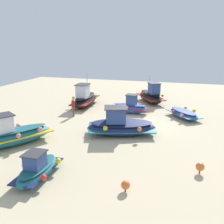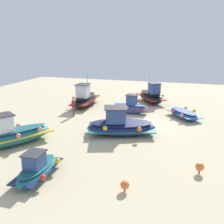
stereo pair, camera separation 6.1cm
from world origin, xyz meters
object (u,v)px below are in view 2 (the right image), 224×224
(fishing_boat_0, at_px, (11,135))
(fishing_boat_4, at_px, (184,114))
(fishing_boat_5, at_px, (130,107))
(fishing_boat_6, at_px, (151,96))
(fishing_boat_2, at_px, (121,126))
(fishing_boat_3, at_px, (37,169))
(mooring_buoy_1, at_px, (125,185))
(person_walking, at_px, (73,106))
(mooring_buoy_0, at_px, (200,167))
(fishing_boat_1, at_px, (85,99))

(fishing_boat_0, height_order, fishing_boat_4, fishing_boat_0)
(fishing_boat_5, distance_m, fishing_boat_6, 5.19)
(fishing_boat_2, bearing_deg, fishing_boat_5, -101.65)
(fishing_boat_3, relative_size, mooring_buoy_1, 6.21)
(person_walking, xyz_separation_m, mooring_buoy_0, (7.83, 10.96, -0.60))
(fishing_boat_0, height_order, mooring_buoy_1, fishing_boat_0)
(fishing_boat_6, bearing_deg, mooring_buoy_0, -13.81)
(fishing_boat_0, distance_m, fishing_boat_1, 11.49)
(mooring_buoy_0, bearing_deg, fishing_boat_2, -129.15)
(fishing_boat_0, relative_size, fishing_boat_6, 1.10)
(fishing_boat_4, relative_size, person_walking, 2.28)
(fishing_boat_2, xyz_separation_m, person_walking, (-3.32, -5.42, 0.30))
(fishing_boat_5, xyz_separation_m, mooring_buoy_0, (10.45, 6.19, -0.22))
(mooring_buoy_1, bearing_deg, fishing_boat_0, -109.93)
(fishing_boat_1, height_order, fishing_boat_2, fishing_boat_1)
(fishing_boat_0, relative_size, fishing_boat_4, 1.40)
(fishing_boat_4, xyz_separation_m, fishing_boat_6, (-5.19, -3.78, 0.38))
(fishing_boat_0, height_order, fishing_boat_3, fishing_boat_0)
(fishing_boat_1, height_order, fishing_boat_6, fishing_boat_1)
(person_walking, bearing_deg, fishing_boat_6, 24.70)
(fishing_boat_3, relative_size, fishing_boat_6, 0.69)
(fishing_boat_1, bearing_deg, mooring_buoy_0, 40.23)
(fishing_boat_5, height_order, mooring_buoy_1, fishing_boat_5)
(fishing_boat_0, xyz_separation_m, mooring_buoy_0, (0.38, 12.00, -0.36))
(fishing_boat_2, height_order, fishing_boat_4, fishing_boat_2)
(mooring_buoy_0, bearing_deg, mooring_buoy_1, -50.79)
(fishing_boat_6, bearing_deg, fishing_boat_3, -40.93)
(fishing_boat_0, height_order, fishing_boat_2, fishing_boat_0)
(fishing_boat_6, xyz_separation_m, mooring_buoy_1, (18.22, 1.52, -0.45))
(fishing_boat_2, relative_size, person_walking, 3.26)
(fishing_boat_0, distance_m, fishing_boat_4, 14.72)
(fishing_boat_5, height_order, person_walking, fishing_boat_5)
(fishing_boat_4, distance_m, fishing_boat_6, 6.43)
(person_walking, distance_m, mooring_buoy_0, 13.48)
(fishing_boat_1, relative_size, mooring_buoy_0, 8.87)
(fishing_boat_6, relative_size, person_walking, 2.91)
(fishing_boat_4, bearing_deg, fishing_boat_5, 51.61)
(fishing_boat_1, height_order, mooring_buoy_0, fishing_boat_1)
(person_walking, xyz_separation_m, mooring_buoy_1, (10.57, 7.59, -0.65))
(fishing_boat_4, height_order, mooring_buoy_1, fishing_boat_4)
(fishing_boat_4, relative_size, fishing_boat_6, 0.79)
(fishing_boat_0, relative_size, mooring_buoy_1, 10.00)
(fishing_boat_3, bearing_deg, fishing_boat_1, -168.60)
(fishing_boat_0, height_order, mooring_buoy_0, fishing_boat_0)
(fishing_boat_5, relative_size, person_walking, 2.14)
(fishing_boat_1, bearing_deg, fishing_boat_5, 71.26)
(person_walking, bearing_deg, fishing_boat_4, -12.89)
(fishing_boat_3, bearing_deg, fishing_boat_5, 170.30)
(fishing_boat_6, bearing_deg, mooring_buoy_1, -26.58)
(fishing_boat_1, distance_m, fishing_boat_2, 9.45)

